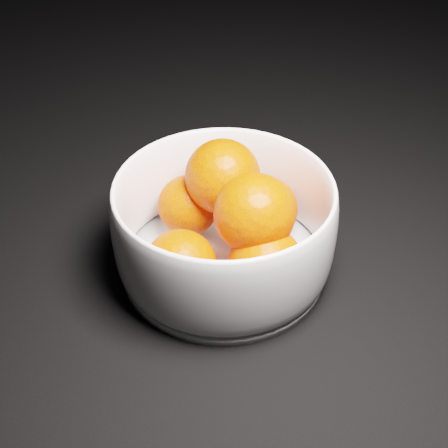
% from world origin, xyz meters
% --- Properties ---
extents(ground, '(3.00, 3.00, 0.00)m').
position_xyz_m(ground, '(0.00, 0.00, 0.00)').
color(ground, black).
rests_on(ground, ground).
extents(bowl, '(0.22, 0.22, 0.11)m').
position_xyz_m(bowl, '(0.22, -0.23, 0.05)').
color(bowl, white).
rests_on(bowl, ground).
extents(orange_pile, '(0.17, 0.18, 0.11)m').
position_xyz_m(orange_pile, '(0.23, -0.22, 0.06)').
color(orange_pile, '#F13E02').
rests_on(orange_pile, bowl).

